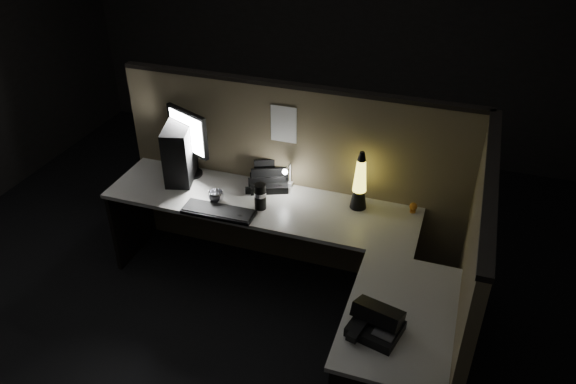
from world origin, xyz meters
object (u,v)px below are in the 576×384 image
(pc_tower, at_px, (181,151))
(keyboard, at_px, (219,212))
(monitor, at_px, (188,137))
(lava_lamp, at_px, (360,185))
(desk_phone, at_px, (375,322))

(pc_tower, distance_m, keyboard, 0.64)
(pc_tower, relative_size, monitor, 0.82)
(pc_tower, bearing_deg, monitor, 30.94)
(keyboard, xyz_separation_m, lava_lamp, (0.91, 0.39, 0.17))
(monitor, bearing_deg, pc_tower, -109.61)
(monitor, bearing_deg, desk_phone, -10.72)
(lava_lamp, distance_m, desk_phone, 1.19)
(pc_tower, bearing_deg, lava_lamp, -14.91)
(monitor, distance_m, keyboard, 0.68)
(monitor, height_order, lava_lamp, monitor)
(keyboard, distance_m, desk_phone, 1.46)
(pc_tower, distance_m, monitor, 0.13)
(monitor, distance_m, lava_lamp, 1.35)
(lava_lamp, relative_size, desk_phone, 1.44)
(monitor, bearing_deg, lava_lamp, 22.39)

